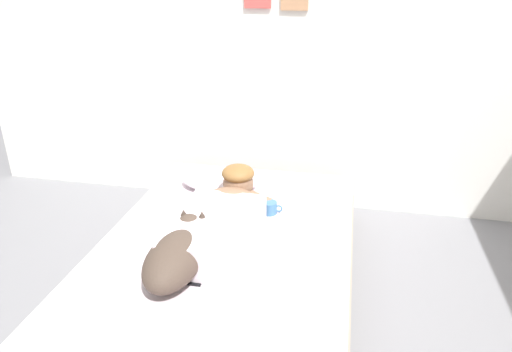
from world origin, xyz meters
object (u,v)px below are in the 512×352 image
Objects in this scene: dog at (177,255)px; coffee_cup at (270,208)px; person_lying at (223,218)px; bed at (228,264)px; pillow at (220,180)px; cell_phone at (198,277)px.

coffee_cup is (0.33, 0.69, -0.07)m from dog.
person_lying is 0.41m from dog.
pillow is at bearing 109.25° from bed.
person_lying is 0.37m from coffee_cup.
person_lying is 7.36× the size of coffee_cup.
pillow is at bearing 99.73° from cell_phone.
person_lying is at bearing 136.54° from bed.
pillow is 1.01m from cell_phone.
person_lying reaches higher than bed.
dog is at bearing 171.36° from cell_phone.
pillow reaches higher than coffee_cup.
pillow is 0.90× the size of dog.
bed is at bearing -70.75° from pillow.
person_lying is at bearing -125.09° from coffee_cup.
person_lying is 0.42m from cell_phone.
person_lying is (0.19, -0.59, 0.05)m from pillow.
pillow is at bearing 143.68° from coffee_cup.
person_lying reaches higher than cell_phone.
person_lying is (-0.03, 0.03, 0.28)m from bed.
coffee_cup is (0.18, 0.33, 0.21)m from bed.
cell_phone is at bearing -107.79° from coffee_cup.
person_lying reaches higher than dog.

